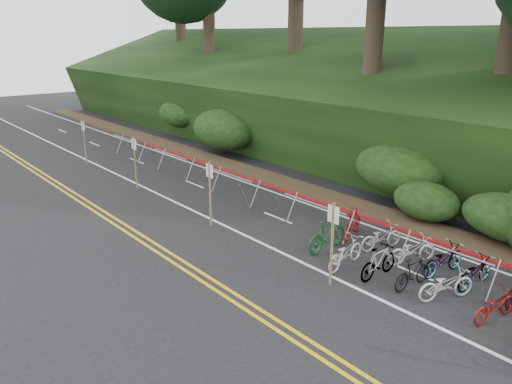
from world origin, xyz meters
TOP-DOWN VIEW (x-y plane):
  - ground at (0.00, 0.00)m, footprint 120.00×120.00m
  - road_markings at (0.63, 10.10)m, footprint 7.47×80.00m
  - red_curb at (5.70, 12.00)m, footprint 0.25×28.00m
  - embankment at (12.96, 19.04)m, footprint 14.30×48.14m
  - bike_racks_rest at (3.00, 13.00)m, footprint 1.14×23.00m
  - signposts_rest at (0.60, 14.00)m, footprint 0.08×18.40m
  - bike_valet at (2.97, 1.77)m, footprint 3.09×11.84m

SIDE VIEW (x-z plane):
  - ground at x=0.00m, z-range 0.00..0.00m
  - road_markings at x=0.63m, z-range 0.00..0.01m
  - red_curb at x=5.70m, z-range 0.00..0.10m
  - bike_valet at x=2.97m, z-range -0.07..1.03m
  - bike_racks_rest at x=3.00m, z-range 0.27..1.44m
  - signposts_rest at x=0.60m, z-range 0.18..2.68m
  - embankment at x=12.96m, z-range -1.99..7.12m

